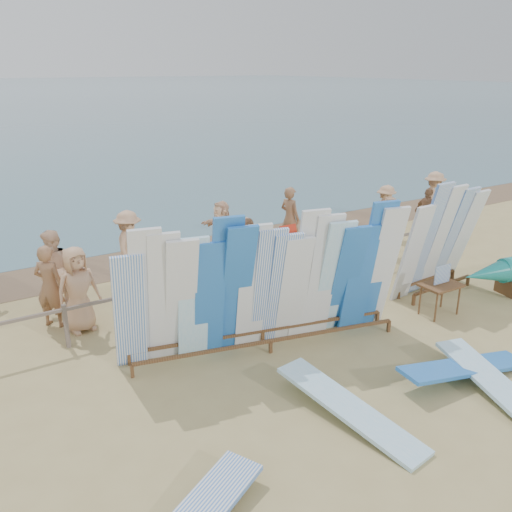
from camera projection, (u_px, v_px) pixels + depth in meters
ground at (327, 358)px, 10.14m from camera, size 160.00×160.00×0.00m
wet_sand_strip at (172, 252)px, 15.91m from camera, size 40.00×2.60×0.01m
fence at (245, 277)px, 12.33m from camera, size 12.08×0.08×0.90m
main_surfboard_rack at (267, 288)px, 10.13m from camera, size 5.58×1.89×2.81m
side_surfboard_rack at (439, 242)px, 12.70m from camera, size 2.44×0.89×2.79m
vendor_table at (439, 298)px, 11.82m from camera, size 0.87×0.62×1.15m
flat_board_a at (348, 419)px, 8.41m from camera, size 0.96×2.74×0.39m
flat_board_b at (496, 395)px, 9.01m from camera, size 1.20×2.75×0.35m
flat_board_d at (464, 377)px, 9.53m from camera, size 2.73×0.84×0.42m
beach_chair_left at (245, 278)px, 13.27m from camera, size 0.73×0.75×0.90m
beach_chair_right at (225, 275)px, 13.49m from camera, size 0.77×0.78×0.88m
stroller at (295, 254)px, 14.32m from camera, size 0.60×0.86×1.19m
beachgoer_8 at (389, 227)px, 15.27m from camera, size 0.94×0.77×1.74m
beachgoer_3 at (129, 247)px, 13.47m from camera, size 0.97×1.28×1.84m
beachgoer_extra_0 at (433, 200)px, 18.10m from camera, size 1.19×1.24×1.88m
beachgoer_5 at (221, 230)px, 15.17m from camera, size 0.59×1.56×1.66m
beachgoer_1 at (50, 286)px, 11.15m from camera, size 0.71×0.71×1.78m
beachgoer_4 at (248, 251)px, 13.32m from camera, size 0.74×1.09×1.72m
beachgoer_7 at (290, 218)px, 15.96m from camera, size 0.52×0.75×1.86m
beachgoer_6 at (243, 247)px, 13.87m from camera, size 0.84×0.55×1.59m
beachgoer_2 at (56, 271)px, 11.93m from camera, size 0.91×0.94×1.82m
beachgoer_10 at (427, 213)px, 16.98m from camera, size 0.42×0.94×1.60m
beachgoer_0 at (78, 289)px, 10.95m from camera, size 0.94×0.57×1.81m
beachgoer_9 at (385, 211)px, 17.08m from camera, size 1.15×0.67×1.66m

